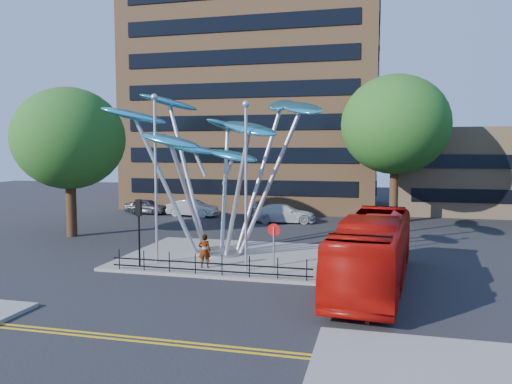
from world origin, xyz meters
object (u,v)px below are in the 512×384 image
(red_bus, at_px, (373,251))
(pedestrian, at_px, (204,251))
(tree_right, at_px, (395,125))
(parked_car_right, at_px, (284,213))
(street_lamp_right, at_px, (246,170))
(traffic_light_island, at_px, (139,218))
(parked_car_mid, at_px, (193,208))
(parked_car_left, at_px, (147,206))
(leaf_sculpture, at_px, (219,136))
(tree_left, at_px, (69,139))
(no_entry_sign_island, at_px, (274,240))
(street_lamp_left, at_px, (155,164))

(red_bus, relative_size, pedestrian, 6.63)
(tree_right, distance_m, parked_car_right, 11.60)
(parked_car_right, bearing_deg, street_lamp_right, 175.46)
(traffic_light_island, distance_m, parked_car_mid, 19.63)
(pedestrian, bearing_deg, parked_car_left, -70.05)
(parked_car_right, bearing_deg, red_bus, -166.37)
(red_bus, bearing_deg, traffic_light_island, -176.63)
(leaf_sculpture, relative_size, traffic_light_island, 3.71)
(tree_right, relative_size, red_bus, 1.06)
(tree_left, relative_size, parked_car_mid, 2.23)
(tree_left, height_order, parked_car_right, tree_left)
(parked_car_right, bearing_deg, leaf_sculpture, 165.55)
(tree_left, bearing_deg, pedestrian, -29.68)
(no_entry_sign_island, height_order, parked_car_left, no_entry_sign_island)
(street_lamp_right, height_order, parked_car_left, street_lamp_right)
(tree_right, relative_size, tree_left, 1.17)
(red_bus, distance_m, pedestrian, 8.32)
(street_lamp_left, distance_m, street_lamp_right, 5.03)
(tree_right, distance_m, parked_car_mid, 18.93)
(street_lamp_left, relative_size, parked_car_right, 1.68)
(tree_right, height_order, parked_car_right, tree_right)
(parked_car_mid, height_order, parked_car_right, parked_car_mid)
(no_entry_sign_island, height_order, pedestrian, no_entry_sign_island)
(no_entry_sign_island, relative_size, parked_car_mid, 0.53)
(pedestrian, height_order, parked_car_mid, pedestrian)
(traffic_light_island, bearing_deg, pedestrian, 7.91)
(tree_right, xyz_separation_m, street_lamp_right, (-7.50, -19.00, -2.94))
(red_bus, bearing_deg, no_entry_sign_island, 179.94)
(tree_right, height_order, parked_car_left, tree_right)
(parked_car_left, xyz_separation_m, parked_car_right, (13.48, -2.24, 0.05))
(leaf_sculpture, bearing_deg, pedestrian, -83.67)
(no_entry_sign_island, height_order, parked_car_mid, no_entry_sign_island)
(tree_right, bearing_deg, parked_car_right, -166.44)
(tree_right, xyz_separation_m, red_bus, (-1.40, -19.93, -6.45))
(pedestrian, bearing_deg, no_entry_sign_island, 159.64)
(red_bus, bearing_deg, street_lamp_left, 178.15)
(traffic_light_island, distance_m, parked_car_right, 17.98)
(parked_car_mid, distance_m, parked_car_right, 8.84)
(street_lamp_right, xyz_separation_m, parked_car_mid, (-9.97, 18.53, -4.33))
(street_lamp_left, height_order, street_lamp_right, street_lamp_left)
(no_entry_sign_island, bearing_deg, traffic_light_island, -179.87)
(street_lamp_right, relative_size, parked_car_right, 1.59)
(tree_right, relative_size, leaf_sculpture, 0.95)
(street_lamp_right, bearing_deg, pedestrian, -179.06)
(no_entry_sign_island, bearing_deg, parked_car_left, 129.66)
(street_lamp_right, height_order, parked_car_right, street_lamp_right)
(red_bus, distance_m, parked_car_left, 28.95)
(parked_car_mid, bearing_deg, traffic_light_island, -162.65)
(tree_left, xyz_separation_m, leaf_sculpture, (11.93, -3.32, 0.08))
(street_lamp_left, height_order, traffic_light_island, street_lamp_left)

